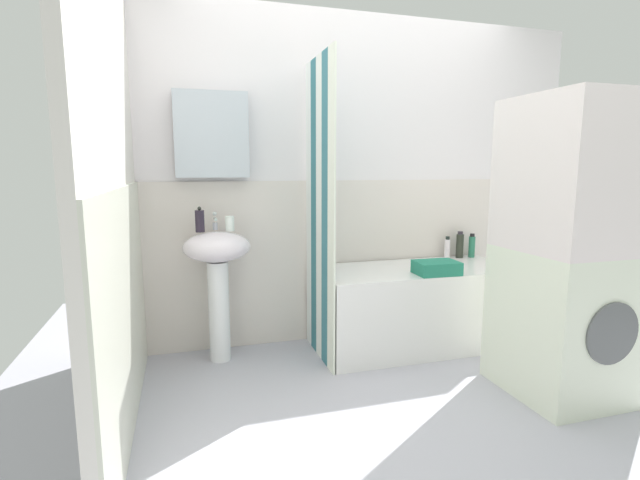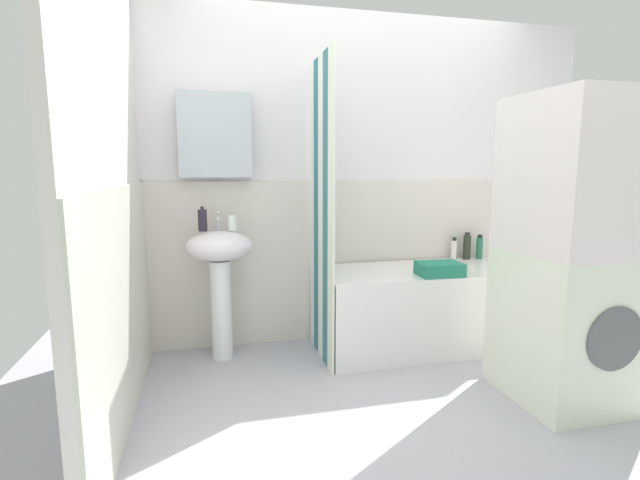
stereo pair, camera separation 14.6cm
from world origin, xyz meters
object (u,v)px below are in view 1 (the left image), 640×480
(conditioner_bottle, at_px, (472,246))
(shampoo_bottle, at_px, (447,248))
(sink, at_px, (218,267))
(toothbrush_cup, at_px, (230,224))
(soap_dispenser, at_px, (200,221))
(lotion_bottle, at_px, (460,245))
(bathtub, at_px, (416,307))
(towel_folded, at_px, (437,268))
(washer_dryer_stack, at_px, (568,250))

(conditioner_bottle, xyz_separation_m, shampoo_bottle, (-0.21, 0.02, -0.01))
(sink, height_order, toothbrush_cup, toothbrush_cup)
(soap_dispenser, height_order, lotion_bottle, soap_dispenser)
(shampoo_bottle, bearing_deg, toothbrush_cup, -176.38)
(conditioner_bottle, bearing_deg, lotion_bottle, 176.92)
(soap_dispenser, distance_m, shampoo_bottle, 1.93)
(toothbrush_cup, xyz_separation_m, bathtub, (1.31, -0.16, -0.64))
(sink, bearing_deg, towel_folded, -13.77)
(toothbrush_cup, xyz_separation_m, washer_dryer_stack, (1.77, -1.04, -0.09))
(soap_dispenser, relative_size, toothbrush_cup, 1.69)
(toothbrush_cup, xyz_separation_m, lotion_bottle, (1.82, 0.09, -0.25))
(bathtub, height_order, shampoo_bottle, shampoo_bottle)
(conditioner_bottle, relative_size, towel_folded, 0.67)
(bathtub, bearing_deg, sink, 174.61)
(bathtub, relative_size, conditioner_bottle, 7.51)
(toothbrush_cup, xyz_separation_m, conditioner_bottle, (1.93, 0.09, -0.26))
(towel_folded, height_order, washer_dryer_stack, washer_dryer_stack)
(soap_dispenser, bearing_deg, bathtub, -5.98)
(toothbrush_cup, relative_size, shampoo_bottle, 0.57)
(bathtub, relative_size, shampoo_bottle, 8.24)
(toothbrush_cup, bearing_deg, washer_dryer_stack, -30.40)
(toothbrush_cup, relative_size, washer_dryer_stack, 0.06)
(bathtub, xyz_separation_m, towel_folded, (0.03, -0.22, 0.33))
(soap_dispenser, height_order, toothbrush_cup, soap_dispenser)
(conditioner_bottle, relative_size, washer_dryer_stack, 0.11)
(toothbrush_cup, bearing_deg, conditioner_bottle, 2.63)
(bathtub, distance_m, towel_folded, 0.40)
(sink, height_order, towel_folded, sink)
(towel_folded, distance_m, washer_dryer_stack, 0.82)
(soap_dispenser, bearing_deg, washer_dryer_stack, -27.93)
(sink, relative_size, lotion_bottle, 4.13)
(lotion_bottle, bearing_deg, toothbrush_cup, -177.03)
(soap_dispenser, height_order, conditioner_bottle, soap_dispenser)
(washer_dryer_stack, bearing_deg, conditioner_bottle, 81.97)
(sink, relative_size, bathtub, 0.61)
(conditioner_bottle, xyz_separation_m, towel_folded, (-0.59, -0.46, -0.05))
(lotion_bottle, xyz_separation_m, shampoo_bottle, (-0.10, 0.01, -0.02))
(sink, bearing_deg, conditioner_bottle, 3.17)
(shampoo_bottle, bearing_deg, lotion_bottle, -7.72)
(lotion_bottle, xyz_separation_m, towel_folded, (-0.48, -0.47, -0.06))
(toothbrush_cup, height_order, lotion_bottle, toothbrush_cup)
(soap_dispenser, relative_size, washer_dryer_stack, 0.10)
(bathtub, bearing_deg, toothbrush_cup, 173.23)
(sink, relative_size, towel_folded, 3.07)
(soap_dispenser, xyz_separation_m, washer_dryer_stack, (1.96, -1.04, -0.12))
(towel_folded, xyz_separation_m, washer_dryer_stack, (0.43, -0.66, 0.21))
(soap_dispenser, height_order, bathtub, soap_dispenser)
(sink, relative_size, conditioner_bottle, 4.59)
(conditioner_bottle, xyz_separation_m, washer_dryer_stack, (-0.16, -1.12, 0.17))
(conditioner_bottle, distance_m, washer_dryer_stack, 1.15)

